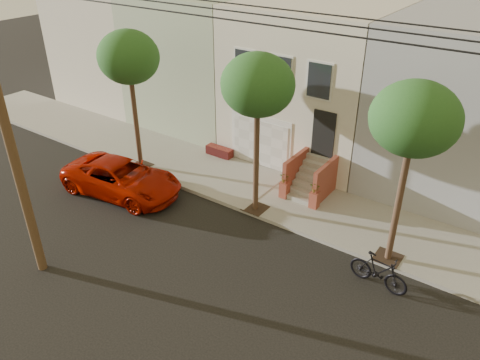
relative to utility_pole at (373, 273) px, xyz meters
The scene contains 9 objects.
ground 10.06m from the utility_pole, 158.20° to the left, with size 90.00×90.00×0.00m, color black.
sidewalk 12.78m from the utility_pole, 133.10° to the left, with size 40.00×3.70×0.15m, color gray.
house_row 16.53m from the utility_pole, 119.07° to the left, with size 33.10×11.70×7.00m.
tree_left 15.25m from the utility_pole, 152.26° to the left, with size 2.70×2.57×6.30m.
tree_mid 9.97m from the utility_pole, 134.59° to the left, with size 2.70×2.57×6.30m.
tree_right 7.26m from the utility_pole, 101.93° to the left, with size 2.70×2.57×6.30m.
utility_pole is the anchor object (origin of this frame).
pickup_truck 14.17m from the utility_pole, 158.00° to the left, with size 2.44×5.30×1.47m, color #A81100.
motorcycle 7.43m from the utility_pole, 103.44° to the left, with size 0.56×1.98×1.19m, color black.
Camera 1 is at (9.70, -9.56, 10.47)m, focal length 35.18 mm.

